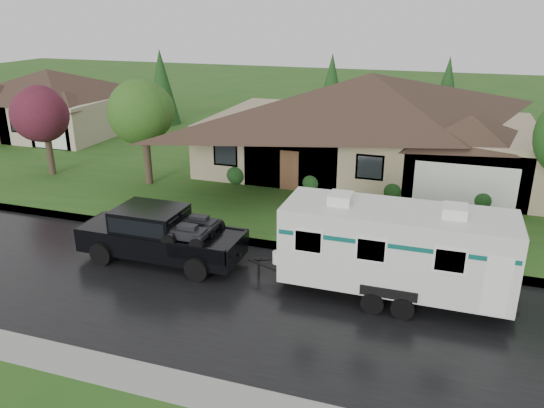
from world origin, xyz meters
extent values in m
plane|color=#25541A|center=(0.00, 0.00, 0.00)|extent=(140.00, 140.00, 0.00)
cube|color=black|center=(0.00, -2.00, 0.01)|extent=(140.00, 8.00, 0.01)
cube|color=gray|center=(0.00, 2.25, 0.07)|extent=(140.00, 0.50, 0.15)
cube|color=#25541A|center=(0.00, 15.00, 0.07)|extent=(140.00, 26.00, 0.15)
cube|color=tan|center=(2.00, 14.00, 1.65)|extent=(18.00, 10.00, 3.00)
pyramid|color=#35251D|center=(2.00, 14.00, 5.75)|extent=(19.44, 10.80, 2.60)
cube|color=tan|center=(7.40, 11.00, 1.50)|extent=(5.76, 4.00, 2.70)
cube|color=tan|center=(-22.00, 16.00, 1.55)|extent=(10.00, 8.00, 2.80)
pyramid|color=#35251D|center=(-22.00, 16.00, 4.95)|extent=(10.80, 8.64, 2.00)
cube|color=tan|center=(-19.00, 14.00, 1.41)|extent=(3.20, 4.00, 2.52)
cylinder|color=#382B1E|center=(-8.78, 7.57, 1.41)|extent=(0.40, 0.40, 2.52)
sphere|color=#386922|center=(-8.78, 7.57, 4.18)|extent=(3.49, 3.49, 3.49)
cylinder|color=#382B1E|center=(-15.00, 7.34, 1.27)|extent=(0.37, 0.37, 2.24)
sphere|color=#571B2C|center=(-15.00, 7.34, 3.72)|extent=(3.09, 3.09, 3.09)
sphere|color=#143814|center=(-4.30, 9.30, 0.65)|extent=(1.00, 1.00, 1.00)
sphere|color=#143814|center=(-0.10, 9.30, 0.65)|extent=(1.00, 1.00, 1.00)
sphere|color=#143814|center=(4.10, 9.30, 0.65)|extent=(1.00, 1.00, 1.00)
sphere|color=#143814|center=(8.30, 9.30, 0.65)|extent=(1.00, 1.00, 1.00)
cube|color=black|center=(-3.54, -0.25, 0.82)|extent=(6.28, 2.09, 0.90)
cube|color=black|center=(-5.84, -0.25, 1.10)|extent=(1.67, 2.04, 0.37)
cube|color=black|center=(-3.96, -0.25, 1.62)|extent=(2.51, 1.97, 0.94)
cube|color=black|center=(-3.96, -0.25, 1.67)|extent=(2.30, 2.01, 0.58)
cube|color=black|center=(-1.55, -0.25, 1.03)|extent=(2.30, 1.99, 0.06)
cylinder|color=black|center=(-5.52, -1.27, 0.44)|extent=(0.88, 0.33, 0.88)
cylinder|color=black|center=(-5.52, 0.78, 0.44)|extent=(0.88, 0.33, 0.88)
cylinder|color=black|center=(-1.55, -1.27, 0.44)|extent=(0.88, 0.33, 0.88)
cylinder|color=black|center=(-1.55, 0.78, 0.44)|extent=(0.88, 0.33, 0.88)
cube|color=silver|center=(5.16, -0.25, 1.86)|extent=(7.32, 2.51, 2.56)
cube|color=black|center=(5.16, -0.25, 0.42)|extent=(7.74, 1.26, 0.15)
cube|color=#0B4E4A|center=(5.16, -0.25, 2.42)|extent=(7.18, 2.53, 0.15)
cube|color=white|center=(3.28, -0.25, 3.31)|extent=(0.73, 0.84, 0.33)
cube|color=white|center=(6.84, -0.25, 3.31)|extent=(0.73, 0.84, 0.33)
cylinder|color=black|center=(4.69, -1.48, 0.37)|extent=(0.73, 0.25, 0.73)
cylinder|color=black|center=(4.69, 0.99, 0.37)|extent=(0.73, 0.25, 0.73)
cylinder|color=black|center=(5.63, -1.48, 0.37)|extent=(0.73, 0.25, 0.73)
cylinder|color=black|center=(5.63, 0.99, 0.37)|extent=(0.73, 0.25, 0.73)
camera|label=1|loc=(6.35, -16.38, 9.15)|focal=35.00mm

